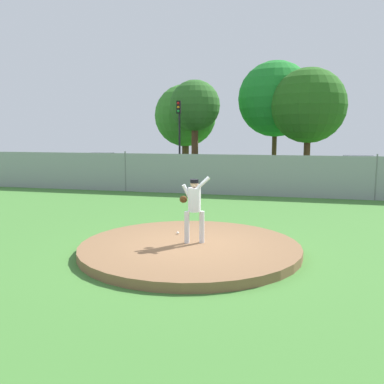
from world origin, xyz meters
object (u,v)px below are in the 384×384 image
parked_car_teal (289,172)px  parked_car_slate (96,167)px  baseball (178,233)px  traffic_light_near (179,125)px  pitcher_youth (194,204)px  traffic_cone_orange (204,174)px  parked_car_red (359,173)px  parked_car_silver (220,170)px

parked_car_teal → parked_car_slate: size_ratio=0.99×
baseball → traffic_light_near: size_ratio=0.01×
pitcher_youth → traffic_cone_orange: bearing=101.7°
baseball → parked_car_red: bearing=64.4°
pitcher_youth → baseball: bearing=130.3°
parked_car_silver → parked_car_teal: size_ratio=1.11×
pitcher_youth → parked_car_red: pitcher_youth is taller
parked_car_teal → traffic_light_near: size_ratio=0.78×
parked_car_teal → traffic_cone_orange: 6.47m
parked_car_silver → traffic_light_near: (-3.65, 3.80, 2.78)m
parked_car_slate → traffic_light_near: (4.69, 3.61, 2.76)m
parked_car_teal → traffic_light_near: traffic_light_near is taller
parked_car_teal → traffic_cone_orange: parked_car_teal is taller
pitcher_youth → traffic_cone_orange: 17.72m
pitcher_youth → parked_car_slate: bearing=125.0°
parked_car_silver → traffic_cone_orange: (-1.61, 2.78, -0.53)m
parked_car_silver → parked_car_red: 7.85m
traffic_light_near → pitcher_youth: bearing=-72.9°
pitcher_youth → parked_car_silver: pitcher_youth is taller
parked_car_teal → traffic_light_near: 9.16m
parked_car_silver → parked_car_slate: parked_car_slate is taller
pitcher_youth → traffic_light_near: traffic_light_near is taller
traffic_cone_orange → pitcher_youth: bearing=-78.3°
parked_car_silver → parked_car_teal: (4.04, -0.33, 0.01)m
parked_car_red → traffic_light_near: size_ratio=0.92×
baseball → pitcher_youth: bearing=-49.7°
baseball → parked_car_teal: 13.73m
baseball → traffic_cone_orange: bearing=100.0°
parked_car_silver → parked_car_red: bearing=-1.0°
traffic_cone_orange → traffic_light_near: size_ratio=0.10×
baseball → parked_car_red: size_ratio=0.02×
parked_car_slate → traffic_light_near: bearing=37.5°
parked_car_red → parked_car_slate: parked_car_red is taller
parked_car_red → traffic_cone_orange: size_ratio=8.78×
pitcher_youth → traffic_light_near: size_ratio=0.32×
baseball → traffic_light_near: traffic_light_near is taller
pitcher_youth → parked_car_silver: (-1.98, 14.55, -0.43)m
parked_car_silver → parked_car_slate: (-8.35, 0.20, 0.02)m
parked_car_teal → traffic_light_near: (-7.69, 4.13, 2.77)m
pitcher_youth → traffic_light_near: 19.34m
baseball → parked_car_silver: size_ratio=0.02×
baseball → parked_car_slate: bearing=124.7°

